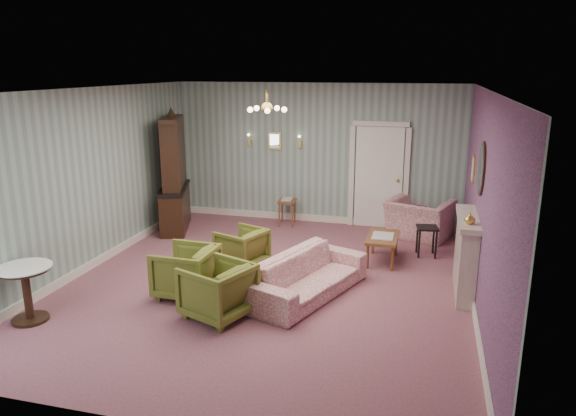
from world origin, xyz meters
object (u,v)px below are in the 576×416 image
(dresser, at_px, (173,171))
(pedestal_table, at_px, (27,294))
(olive_chair_a, at_px, (218,288))
(olive_chair_b, at_px, (186,269))
(sofa_chintz, at_px, (308,268))
(side_table_black, at_px, (426,241))
(wingback_chair, at_px, (420,212))
(fireplace, at_px, (466,255))
(olive_chair_c, at_px, (242,246))
(coffee_table, at_px, (382,249))

(dresser, distance_m, pedestal_table, 4.33)
(olive_chair_a, bearing_deg, olive_chair_b, -104.79)
(sofa_chintz, distance_m, side_table_black, 2.71)
(wingback_chair, xyz_separation_m, fireplace, (0.71, -2.54, 0.08))
(olive_chair_c, bearing_deg, olive_chair_b, 5.15)
(fireplace, height_order, pedestal_table, fireplace)
(coffee_table, bearing_deg, side_table_black, 34.27)
(dresser, bearing_deg, fireplace, -37.97)
(wingback_chair, relative_size, dresser, 0.48)
(fireplace, bearing_deg, olive_chair_a, -152.44)
(olive_chair_b, xyz_separation_m, sofa_chintz, (1.69, 0.46, 0.01))
(olive_chair_c, distance_m, dresser, 2.75)
(pedestal_table, bearing_deg, olive_chair_b, 37.61)
(fireplace, xyz_separation_m, coffee_table, (-1.27, 0.98, -0.35))
(side_table_black, height_order, pedestal_table, pedestal_table)
(olive_chair_a, xyz_separation_m, dresser, (-2.33, 3.51, 0.80))
(olive_chair_c, height_order, coffee_table, olive_chair_c)
(olive_chair_a, distance_m, sofa_chintz, 1.39)
(olive_chair_a, distance_m, olive_chair_c, 1.87)
(olive_chair_b, distance_m, pedestal_table, 2.06)
(olive_chair_b, xyz_separation_m, wingback_chair, (3.17, 3.68, 0.10))
(olive_chair_a, bearing_deg, fireplace, 139.24)
(fireplace, bearing_deg, coffee_table, 142.28)
(olive_chair_a, bearing_deg, olive_chair_c, -148.46)
(sofa_chintz, distance_m, dresser, 4.25)
(olive_chair_b, xyz_separation_m, pedestal_table, (-1.63, -1.26, -0.03))
(side_table_black, bearing_deg, wingback_chair, 98.24)
(coffee_table, bearing_deg, olive_chair_b, -140.85)
(olive_chair_c, height_order, pedestal_table, pedestal_table)
(olive_chair_c, bearing_deg, coffee_table, 130.83)
(sofa_chintz, bearing_deg, coffee_table, -8.16)
(olive_chair_c, relative_size, fireplace, 0.51)
(olive_chair_a, distance_m, wingback_chair, 4.87)
(sofa_chintz, bearing_deg, wingback_chair, -3.93)
(olive_chair_a, relative_size, wingback_chair, 0.71)
(sofa_chintz, bearing_deg, dresser, 73.39)
(coffee_table, distance_m, pedestal_table, 5.43)
(olive_chair_b, distance_m, coffee_table, 3.37)
(olive_chair_c, xyz_separation_m, side_table_black, (2.95, 1.29, -0.09))
(pedestal_table, bearing_deg, olive_chair_a, 17.69)
(olive_chair_a, xyz_separation_m, coffee_table, (1.91, 2.64, -0.18))
(sofa_chintz, relative_size, dresser, 0.88)
(side_table_black, bearing_deg, coffee_table, -145.73)
(olive_chair_b, height_order, side_table_black, olive_chair_b)
(sofa_chintz, xyz_separation_m, wingback_chair, (1.48, 3.23, 0.09))
(olive_chair_c, relative_size, dresser, 0.29)
(coffee_table, relative_size, pedestal_table, 1.19)
(olive_chair_c, distance_m, wingback_chair, 3.66)
(olive_chair_a, height_order, olive_chair_b, olive_chair_a)
(olive_chair_a, relative_size, side_table_black, 1.53)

